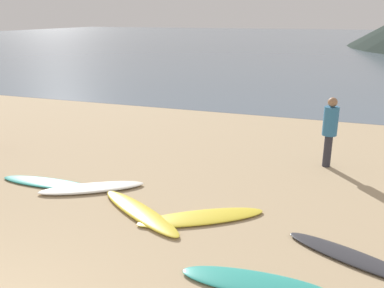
{
  "coord_description": "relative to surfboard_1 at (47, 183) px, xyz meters",
  "views": [
    {
      "loc": [
        3.87,
        -1.83,
        3.57
      ],
      "look_at": [
        0.78,
        6.97,
        0.6
      ],
      "focal_mm": 38.08,
      "sensor_mm": 36.0,
      "label": 1
    }
  ],
  "objects": [
    {
      "name": "surfboard_5",
      "position": [
        5.03,
        -1.98,
        0.01
      ],
      "size": [
        2.15,
        0.67,
        0.08
      ],
      "primitive_type": "ellipsoid",
      "rotation": [
        0.0,
        0.0,
        0.05
      ],
      "color": "teal",
      "rests_on": "ground"
    },
    {
      "name": "surfboard_3",
      "position": [
        2.57,
        -0.6,
        0.01
      ],
      "size": [
        2.28,
        1.65,
        0.09
      ],
      "primitive_type": "ellipsoid",
      "rotation": [
        0.0,
        0.0,
        -0.55
      ],
      "color": "yellow",
      "rests_on": "ground"
    },
    {
      "name": "surfboard_4",
      "position": [
        3.73,
        -0.41,
        0.0
      ],
      "size": [
        2.32,
        1.76,
        0.07
      ],
      "primitive_type": "ellipsoid",
      "rotation": [
        0.0,
        0.0,
        0.56
      ],
      "color": "yellow",
      "rests_on": "ground"
    },
    {
      "name": "ocean_water",
      "position": [
        1.9,
        57.94,
        -0.03
      ],
      "size": [
        140.0,
        100.0,
        0.01
      ],
      "primitive_type": "cube",
      "color": "slate",
      "rests_on": "ground"
    },
    {
      "name": "surfboard_6",
      "position": [
        6.3,
        -0.87,
        0.01
      ],
      "size": [
        2.13,
        1.26,
        0.08
      ],
      "primitive_type": "ellipsoid",
      "rotation": [
        0.0,
        0.0,
        -0.41
      ],
      "color": "#333338",
      "rests_on": "ground"
    },
    {
      "name": "person_2",
      "position": [
        5.78,
        3.21,
        0.98
      ],
      "size": [
        0.35,
        0.35,
        1.72
      ],
      "rotation": [
        0.0,
        0.0,
        1.07
      ],
      "color": "#2D2D38",
      "rests_on": "ground"
    },
    {
      "name": "surfboard_1",
      "position": [
        0.0,
        0.0,
        0.0
      ],
      "size": [
        2.28,
        0.59,
        0.06
      ],
      "primitive_type": "ellipsoid",
      "rotation": [
        0.0,
        0.0,
        0.03
      ],
      "color": "teal",
      "rests_on": "ground"
    },
    {
      "name": "surfboard_2",
      "position": [
        1.11,
        0.05,
        0.02
      ],
      "size": [
        2.15,
        1.64,
        0.1
      ],
      "primitive_type": "ellipsoid",
      "rotation": [
        0.0,
        0.0,
        0.56
      ],
      "color": "silver",
      "rests_on": "ground"
    },
    {
      "name": "ground_plane",
      "position": [
        1.9,
        5.07,
        -0.13
      ],
      "size": [
        120.0,
        120.0,
        0.2
      ],
      "primitive_type": "cube",
      "color": "tan",
      "rests_on": "ground"
    }
  ]
}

